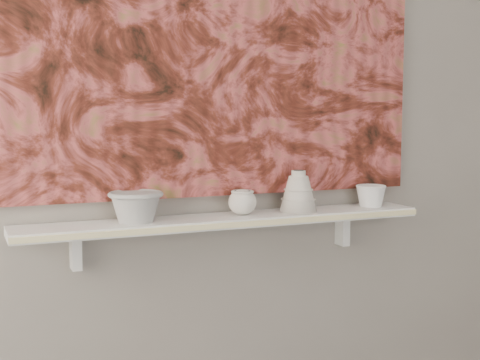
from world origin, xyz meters
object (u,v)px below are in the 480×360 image
painting (218,33)px  bowl_grey (136,206)px  cup_cream (242,202)px  shelf (227,220)px  bell_vessel (298,191)px  bowl_white (371,196)px

painting → bowl_grey: (-0.31, -0.08, -0.56)m
bowl_grey → cup_cream: bearing=0.0°
painting → cup_cream: (0.06, -0.08, -0.57)m
bowl_grey → cup_cream: (0.37, 0.00, -0.01)m
shelf → painting: bearing=90.0°
painting → bowl_grey: 0.65m
painting → cup_cream: 0.57m
cup_cream → bowl_grey: bearing=180.0°
bell_vessel → bowl_white: bell_vessel is taller
shelf → painting: 0.63m
shelf → painting: painting is taller
painting → bowl_white: (0.57, -0.08, -0.57)m
bell_vessel → bowl_white: bearing=0.0°
bell_vessel → bowl_grey: bearing=180.0°
bell_vessel → shelf: bearing=180.0°
cup_cream → bowl_white: 0.51m
painting → bowl_grey: bearing=-165.5°
bowl_grey → bell_vessel: size_ratio=1.21×
bowl_grey → bell_vessel: 0.58m
bowl_grey → bell_vessel: bell_vessel is taller
shelf → cup_cream: cup_cream is taller
shelf → bowl_grey: 0.32m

